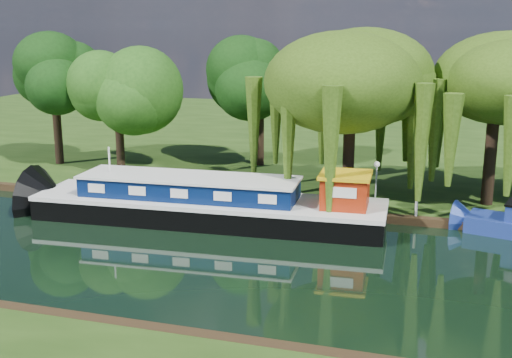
% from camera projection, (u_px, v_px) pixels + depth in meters
% --- Properties ---
extents(ground, '(120.00, 120.00, 0.00)m').
position_uv_depth(ground, '(337.00, 271.00, 29.11)').
color(ground, black).
extents(far_bank, '(120.00, 52.00, 0.45)m').
position_uv_depth(far_bank, '(398.00, 141.00, 60.71)').
color(far_bank, '#1F3B10').
rests_on(far_bank, ground).
extents(dutch_barge, '(20.16, 5.56, 4.21)m').
position_uv_depth(dutch_barge, '(211.00, 204.00, 36.24)').
color(dutch_barge, black).
rests_on(dutch_barge, ground).
extents(red_dinghy, '(3.95, 3.21, 0.72)m').
position_uv_depth(red_dinghy, '(135.00, 212.00, 38.38)').
color(red_dinghy, maroon).
rests_on(red_dinghy, ground).
extents(willow_left, '(8.19, 8.19, 9.81)m').
position_uv_depth(willow_left, '(351.00, 83.00, 37.59)').
color(willow_left, black).
rests_on(willow_left, far_bank).
extents(willow_right, '(7.56, 7.56, 9.21)m').
position_uv_depth(willow_right, '(496.00, 91.00, 36.84)').
color(willow_right, black).
rests_on(willow_right, far_bank).
extents(tree_far_left, '(5.39, 5.39, 8.68)m').
position_uv_depth(tree_far_left, '(117.00, 90.00, 45.46)').
color(tree_far_left, black).
rests_on(tree_far_left, far_bank).
extents(tree_far_back, '(5.34, 5.34, 8.99)m').
position_uv_depth(tree_far_back, '(54.00, 82.00, 48.25)').
color(tree_far_back, black).
rests_on(tree_far_back, far_bank).
extents(tree_far_mid, '(5.41, 5.41, 8.86)m').
position_uv_depth(tree_far_mid, '(260.00, 85.00, 47.76)').
color(tree_far_mid, black).
rests_on(tree_far_mid, far_bank).
extents(lamppost, '(0.36, 0.36, 2.56)m').
position_uv_depth(lamppost, '(377.00, 171.00, 38.18)').
color(lamppost, silver).
rests_on(lamppost, far_bank).
extents(mooring_posts, '(19.16, 0.16, 1.00)m').
position_uv_depth(mooring_posts, '(354.00, 203.00, 36.85)').
color(mooring_posts, silver).
rests_on(mooring_posts, far_bank).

